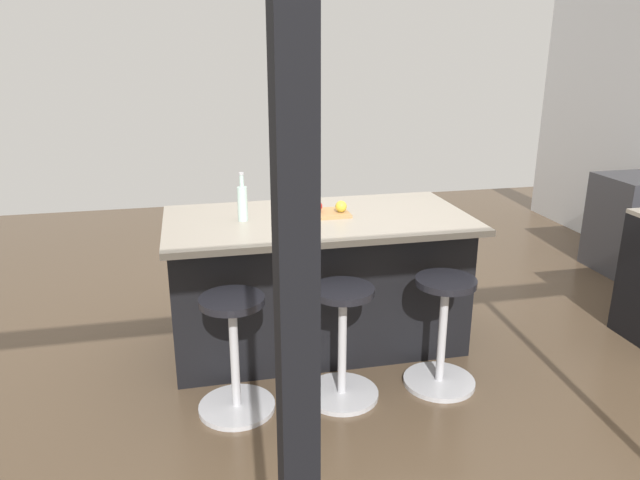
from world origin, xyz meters
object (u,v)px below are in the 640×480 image
Objects in this scene: stool_by_window at (442,336)px; cutting_board at (321,214)px; stool_middle at (342,346)px; apple_green at (309,209)px; oven_range at (633,224)px; kitchen_island at (317,280)px; stool_near_camera at (235,358)px; apple_yellow at (341,206)px; apple_red at (317,206)px; water_bottle at (242,202)px.

cutting_board reaches higher than stool_by_window.
apple_green reaches higher than stool_middle.
apple_green is (3.19, 0.84, 0.55)m from oven_range.
kitchen_island is 0.94m from stool_near_camera.
apple_yellow reaches higher than stool_near_camera.
oven_range is 2.46× the size of cutting_board.
apple_yellow is at bearing 169.24° from cutting_board.
cutting_board is (-0.65, -0.69, 0.61)m from stool_near_camera.
stool_by_window and stool_middle have the same top height.
apple_red is (3.12, 0.76, 0.55)m from oven_range.
stool_middle is 0.95m from apple_yellow.
stool_by_window is 2.24× the size of water_bottle.
water_bottle is at bearing 12.42° from oven_range.
cutting_board is 0.14m from apple_yellow.
cutting_board reaches higher than oven_range.
water_bottle is at bearing 2.36° from kitchen_island.
stool_near_camera is at bearing 78.39° from water_bottle.
kitchen_island is 0.52m from apple_red.
oven_range is 3.34m from apple_green.
kitchen_island is 0.47m from cutting_board.
oven_range is 4.03m from stool_near_camera.
stool_near_camera is at bearing 0.00° from stool_middle.
apple_green is (0.06, -0.63, 0.66)m from stool_middle.
stool_by_window is at bearing 180.00° from stool_near_camera.
kitchen_island is at bearing 13.93° from oven_range.
apple_red is at bearing 13.68° from oven_range.
apple_yellow reaches higher than cutting_board.
cutting_board is at bearing -178.00° from water_bottle.
water_bottle reaches higher than cutting_board.
kitchen_island is 0.71m from stool_middle.
apple_red is at bearing -130.04° from apple_green.
apple_red is 0.10m from apple_green.
apple_red is (-0.00, -0.01, 0.52)m from kitchen_island.
water_bottle reaches higher than stool_by_window.
apple_red is 0.24× the size of water_bottle.
stool_middle is 8.75× the size of apple_green.
apple_yellow reaches higher than stool_middle.
kitchen_island is at bearing -3.93° from cutting_board.
kitchen_island is 26.01× the size of apple_red.
stool_by_window is 1.10m from cutting_board.
cutting_board is at bearing -147.27° from apple_green.
stool_near_camera is at bearing 40.48° from apple_yellow.
cutting_board is 0.12m from apple_green.
apple_red is 0.95× the size of apple_green.
stool_middle is at bearing 90.00° from kitchen_island.
stool_middle is at bearing 76.69° from apple_yellow.
apple_yellow is (-0.16, -0.67, 0.66)m from stool_middle.
apple_green reaches higher than kitchen_island.
stool_near_camera is 1.07m from apple_green.
oven_range is 1.26× the size of stool_middle.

